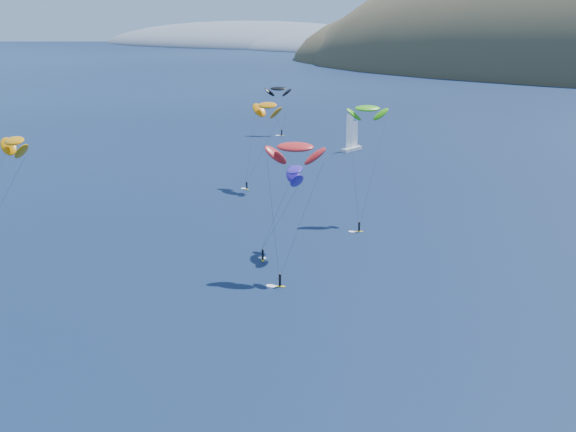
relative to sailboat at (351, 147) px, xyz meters
The scene contains 8 objects.
headland 686.83m from the sailboat, 124.58° to the left, with size 460.00×250.00×60.00m.
sailboat is the anchor object (origin of this frame).
kitesurfer_1 57.49m from the sailboat, 83.80° to the right, with size 10.28×9.37×21.78m.
kitesurfer_2 136.75m from the sailboat, 83.45° to the right, with size 9.43×11.94×24.85m.
kitesurfer_3 81.60m from the sailboat, 60.75° to the right, with size 8.34×13.77×24.17m.
kitesurfer_9 115.43m from the sailboat, 67.24° to the right, with size 9.73×11.17×22.70m.
kitesurfer_10 103.44m from the sailboat, 68.20° to the right, with size 8.31×12.54×16.73m.
kitesurfer_12 40.92m from the sailboat, 156.38° to the left, with size 9.05×6.91×17.41m.
Camera 1 is at (51.39, -24.33, 40.92)m, focal length 50.00 mm.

